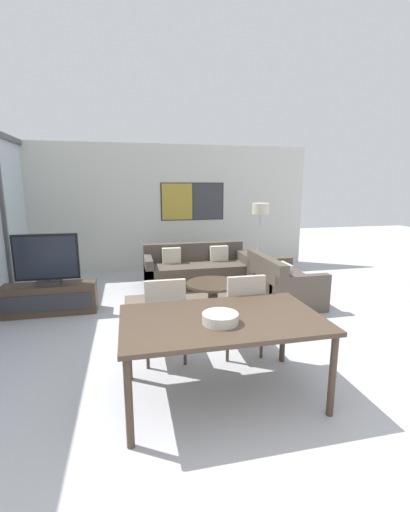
{
  "coord_description": "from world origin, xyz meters",
  "views": [
    {
      "loc": [
        -0.81,
        -2.01,
        1.93
      ],
      "look_at": [
        0.22,
        2.54,
        0.95
      ],
      "focal_mm": 24.0,
      "sensor_mm": 36.0,
      "label": 1
    }
  ],
  "objects_px": {
    "sofa_main": "(197,270)",
    "fruit_bowl": "(220,318)",
    "tv_console": "(50,299)",
    "television": "(47,260)",
    "dining_chair_left": "(165,315)",
    "dining_table": "(222,324)",
    "sofa_side": "(280,285)",
    "coffee_table": "(213,288)",
    "floor_lamp": "(260,215)",
    "dining_chair_centre": "(242,310)"
  },
  "relations": [
    {
      "from": "sofa_side",
      "to": "television",
      "type": "bearing_deg",
      "value": 86.38
    },
    {
      "from": "dining_chair_left",
      "to": "sofa_side",
      "type": "bearing_deg",
      "value": 37.28
    },
    {
      "from": "coffee_table",
      "to": "dining_chair_left",
      "type": "height_order",
      "value": "dining_chair_left"
    },
    {
      "from": "tv_console",
      "to": "sofa_main",
      "type": "relative_size",
      "value": 0.66
    },
    {
      "from": "sofa_main",
      "to": "dining_chair_left",
      "type": "height_order",
      "value": "dining_chair_left"
    },
    {
      "from": "dining_table",
      "to": "dining_chair_left",
      "type": "distance_m",
      "value": 0.88
    },
    {
      "from": "dining_chair_left",
      "to": "dining_chair_centre",
      "type": "height_order",
      "value": "same"
    },
    {
      "from": "fruit_bowl",
      "to": "coffee_table",
      "type": "bearing_deg",
      "value": 77.35
    },
    {
      "from": "tv_console",
      "to": "fruit_bowl",
      "type": "height_order",
      "value": "fruit_bowl"
    },
    {
      "from": "sofa_side",
      "to": "dining_chair_left",
      "type": "distance_m",
      "value": 2.67
    },
    {
      "from": "dining_chair_left",
      "to": "fruit_bowl",
      "type": "xyz_separation_m",
      "value": [
        0.38,
        -0.88,
        0.28
      ]
    },
    {
      "from": "sofa_side",
      "to": "dining_table",
      "type": "distance_m",
      "value": 2.93
    },
    {
      "from": "sofa_main",
      "to": "dining_chair_centre",
      "type": "bearing_deg",
      "value": -91.37
    },
    {
      "from": "coffee_table",
      "to": "floor_lamp",
      "type": "bearing_deg",
      "value": 46.56
    },
    {
      "from": "dining_table",
      "to": "sofa_side",
      "type": "bearing_deg",
      "value": 54.56
    },
    {
      "from": "dining_chair_centre",
      "to": "floor_lamp",
      "type": "height_order",
      "value": "floor_lamp"
    },
    {
      "from": "sofa_side",
      "to": "floor_lamp",
      "type": "xyz_separation_m",
      "value": [
        0.16,
        1.4,
        1.06
      ]
    },
    {
      "from": "dining_chair_left",
      "to": "dining_table",
      "type": "bearing_deg",
      "value": -59.94
    },
    {
      "from": "dining_chair_left",
      "to": "fruit_bowl",
      "type": "height_order",
      "value": "dining_chair_left"
    },
    {
      "from": "dining_table",
      "to": "fruit_bowl",
      "type": "distance_m",
      "value": 0.18
    },
    {
      "from": "coffee_table",
      "to": "fruit_bowl",
      "type": "distance_m",
      "value": 2.59
    },
    {
      "from": "coffee_table",
      "to": "dining_chair_centre",
      "type": "height_order",
      "value": "dining_chair_centre"
    },
    {
      "from": "sofa_side",
      "to": "dining_table",
      "type": "bearing_deg",
      "value": 144.56
    },
    {
      "from": "coffee_table",
      "to": "tv_console",
      "type": "bearing_deg",
      "value": 174.45
    },
    {
      "from": "tv_console",
      "to": "television",
      "type": "relative_size",
      "value": 1.47
    },
    {
      "from": "sofa_main",
      "to": "dining_chair_left",
      "type": "bearing_deg",
      "value": -107.73
    },
    {
      "from": "dining_chair_left",
      "to": "floor_lamp",
      "type": "xyz_separation_m",
      "value": [
        2.27,
        3.0,
        0.79
      ]
    },
    {
      "from": "fruit_bowl",
      "to": "floor_lamp",
      "type": "height_order",
      "value": "floor_lamp"
    },
    {
      "from": "television",
      "to": "floor_lamp",
      "type": "xyz_separation_m",
      "value": [
        3.82,
        1.17,
        0.49
      ]
    },
    {
      "from": "fruit_bowl",
      "to": "floor_lamp",
      "type": "xyz_separation_m",
      "value": [
        1.89,
        3.88,
        0.5
      ]
    },
    {
      "from": "television",
      "to": "fruit_bowl",
      "type": "height_order",
      "value": "television"
    },
    {
      "from": "dining_table",
      "to": "floor_lamp",
      "type": "distance_m",
      "value": 4.23
    },
    {
      "from": "sofa_main",
      "to": "fruit_bowl",
      "type": "relative_size",
      "value": 6.54
    },
    {
      "from": "sofa_main",
      "to": "coffee_table",
      "type": "relative_size",
      "value": 2.36
    },
    {
      "from": "coffee_table",
      "to": "dining_chair_left",
      "type": "bearing_deg",
      "value": -120.47
    },
    {
      "from": "tv_console",
      "to": "sofa_side",
      "type": "distance_m",
      "value": 3.66
    },
    {
      "from": "dining_chair_centre",
      "to": "sofa_main",
      "type": "bearing_deg",
      "value": 88.63
    },
    {
      "from": "tv_console",
      "to": "sofa_main",
      "type": "bearing_deg",
      "value": 23.86
    },
    {
      "from": "television",
      "to": "sofa_main",
      "type": "bearing_deg",
      "value": 23.85
    },
    {
      "from": "sofa_side",
      "to": "fruit_bowl",
      "type": "height_order",
      "value": "fruit_bowl"
    },
    {
      "from": "tv_console",
      "to": "floor_lamp",
      "type": "xyz_separation_m",
      "value": [
        3.82,
        1.17,
        1.1
      ]
    },
    {
      "from": "tv_console",
      "to": "floor_lamp",
      "type": "distance_m",
      "value": 4.14
    },
    {
      "from": "sofa_side",
      "to": "fruit_bowl",
      "type": "distance_m",
      "value": 3.07
    },
    {
      "from": "tv_console",
      "to": "dining_chair_centre",
      "type": "distance_m",
      "value": 3.07
    },
    {
      "from": "sofa_side",
      "to": "dining_table",
      "type": "xyz_separation_m",
      "value": [
        -1.68,
        -2.36,
        0.44
      ]
    },
    {
      "from": "sofa_side",
      "to": "coffee_table",
      "type": "bearing_deg",
      "value": 90.54
    },
    {
      "from": "sofa_side",
      "to": "coffee_table",
      "type": "relative_size",
      "value": 1.62
    },
    {
      "from": "television",
      "to": "fruit_bowl",
      "type": "bearing_deg",
      "value": -54.58
    },
    {
      "from": "dining_table",
      "to": "television",
      "type": "bearing_deg",
      "value": 127.42
    },
    {
      "from": "tv_console",
      "to": "fruit_bowl",
      "type": "bearing_deg",
      "value": -54.57
    }
  ]
}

